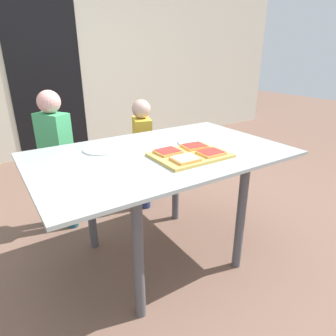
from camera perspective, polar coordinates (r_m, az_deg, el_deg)
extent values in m
plane|color=brown|center=(2.19, -1.19, -16.53)|extent=(16.00, 16.00, 0.00)
cube|color=beige|center=(4.34, -22.50, 19.69)|extent=(8.00, 0.20, 2.62)
cube|color=black|center=(4.24, -22.47, 15.43)|extent=(0.90, 0.02, 2.00)
cube|color=#97A3A1|center=(1.81, -1.38, 2.78)|extent=(1.56, 0.97, 0.02)
cylinder|color=#4C4C51|center=(1.56, -5.77, -17.08)|extent=(0.06, 0.06, 0.75)
cylinder|color=#4C4C51|center=(1.94, 13.95, -9.24)|extent=(0.06, 0.06, 0.75)
cylinder|color=#4C4C51|center=(2.14, -14.94, -6.23)|extent=(0.06, 0.06, 0.75)
cylinder|color=#4C4C51|center=(2.43, 1.49, -1.99)|extent=(0.06, 0.06, 0.75)
cube|color=gold|center=(1.74, 4.32, 2.52)|extent=(0.43, 0.32, 0.02)
cube|color=#E29A55|center=(1.74, -0.09, 3.15)|extent=(0.15, 0.13, 0.02)
cube|color=red|center=(1.74, -0.09, 3.44)|extent=(0.13, 0.12, 0.00)
cube|color=#E29A55|center=(1.85, 5.18, 4.22)|extent=(0.15, 0.14, 0.02)
cube|color=red|center=(1.85, 5.19, 4.49)|extent=(0.14, 0.12, 0.00)
cube|color=#E29A55|center=(1.74, 8.34, 2.94)|extent=(0.14, 0.12, 0.02)
cube|color=red|center=(1.74, 8.36, 3.22)|extent=(0.13, 0.11, 0.00)
cube|color=#E29A55|center=(1.62, 3.37, 1.74)|extent=(0.14, 0.13, 0.02)
cube|color=beige|center=(1.62, 3.37, 2.05)|extent=(0.13, 0.11, 0.00)
cylinder|color=white|center=(1.89, -12.81, 3.54)|extent=(0.22, 0.22, 0.01)
cylinder|color=white|center=(2.00, 5.17, 4.97)|extent=(0.22, 0.22, 0.01)
cylinder|color=#1F4855|center=(2.59, -20.85, -4.83)|extent=(0.09, 0.09, 0.52)
cylinder|color=#1F4855|center=(2.49, -18.63, -5.56)|extent=(0.09, 0.09, 0.52)
cube|color=#3FA566|center=(2.37, -21.18, 4.94)|extent=(0.24, 0.28, 0.42)
sphere|color=#DC9A92|center=(2.31, -22.17, 11.85)|extent=(0.17, 0.17, 0.17)
cylinder|color=navy|center=(2.79, -4.97, -1.85)|extent=(0.09, 0.09, 0.48)
cylinder|color=navy|center=(2.67, -4.52, -3.03)|extent=(0.09, 0.09, 0.48)
cube|color=gold|center=(2.59, -5.03, 5.88)|extent=(0.21, 0.27, 0.34)
sphere|color=tan|center=(2.53, -5.22, 11.36)|extent=(0.16, 0.16, 0.16)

